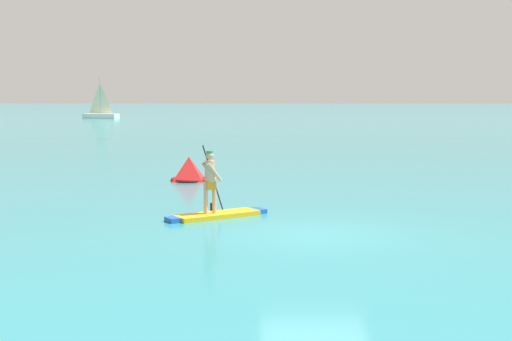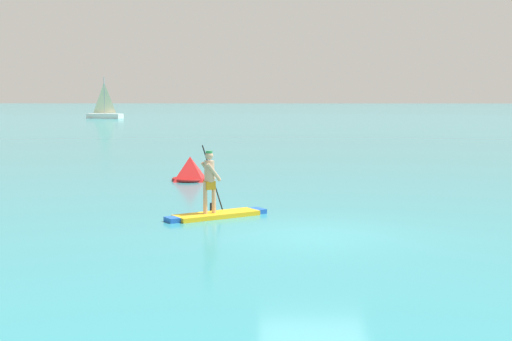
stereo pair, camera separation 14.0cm
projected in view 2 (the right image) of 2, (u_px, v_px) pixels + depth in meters
name	position (u px, v px, depth m)	size (l,w,h in m)	color
ground	(313.00, 235.00, 16.20)	(440.00, 440.00, 0.00)	teal
paddleboarder_mid_center	(215.00, 204.00, 18.42)	(2.64, 1.99, 1.91)	yellow
race_marker_buoy	(190.00, 170.00, 26.18)	(1.62, 1.62, 0.91)	red
sailboat_left_horizon	(105.00, 113.00, 92.46)	(5.06, 2.86, 5.45)	white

